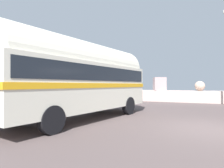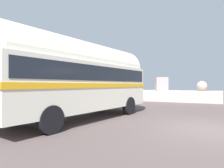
{
  "view_description": "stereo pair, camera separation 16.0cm",
  "coord_description": "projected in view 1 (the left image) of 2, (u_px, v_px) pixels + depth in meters",
  "views": [
    {
      "loc": [
        -0.49,
        -7.97,
        1.65
      ],
      "look_at": [
        -4.36,
        0.91,
        1.69
      ],
      "focal_mm": 31.01,
      "sensor_mm": 36.0,
      "label": 1
    },
    {
      "loc": [
        -0.34,
        -7.9,
        1.65
      ],
      "look_at": [
        -4.36,
        0.91,
        1.69
      ],
      "focal_mm": 31.01,
      "sensor_mm": 36.0,
      "label": 2
    }
  ],
  "objects": [
    {
      "name": "breakwater",
      "position": [
        205.0,
        95.0,
        17.81
      ],
      "size": [
        31.36,
        1.96,
        2.43
      ],
      "color": "#BDA79E",
      "rests_on": "ground"
    },
    {
      "name": "ground",
      "position": [
        211.0,
        129.0,
        7.1
      ],
      "size": [
        32.0,
        26.0,
        0.02
      ],
      "color": "#534645"
    },
    {
      "name": "vintage_coach",
      "position": [
        81.0,
        76.0,
        9.15
      ],
      "size": [
        3.92,
        8.88,
        3.7
      ],
      "rotation": [
        0.0,
        0.0,
        -0.18
      ],
      "color": "black",
      "rests_on": "ground"
    }
  ]
}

